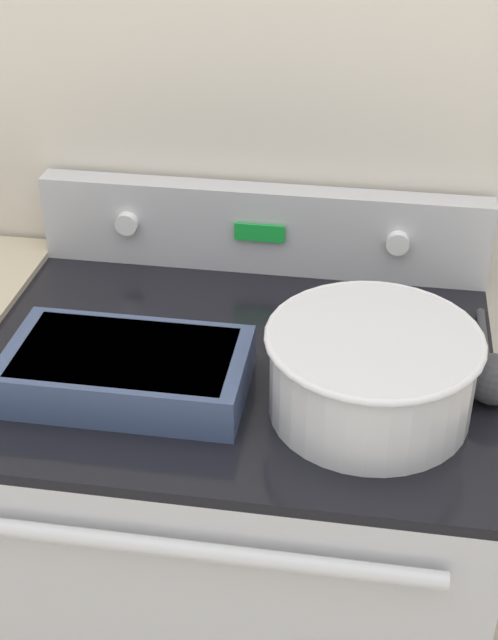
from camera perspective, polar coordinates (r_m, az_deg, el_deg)
The scene contains 6 objects.
kitchen_wall at distance 1.57m, azimuth 1.26°, elevation 15.30°, with size 8.00×0.05×2.50m.
stove_range at distance 1.70m, azimuth -0.78°, elevation -15.07°, with size 0.81×0.67×0.91m.
control_panel at distance 1.61m, azimuth 0.85°, elevation 5.85°, with size 0.81×0.07×0.16m.
mixing_bowl at distance 1.26m, azimuth 7.86°, elevation -3.08°, with size 0.30×0.30×0.13m.
casserole_dish at distance 1.32m, azimuth -7.83°, elevation -3.08°, with size 0.35×0.20×0.07m.
ladle at distance 1.35m, azimuth 15.31°, elevation -3.50°, with size 0.08×0.28×0.08m.
Camera 1 is at (0.20, -0.82, 1.71)m, focal length 50.00 mm.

